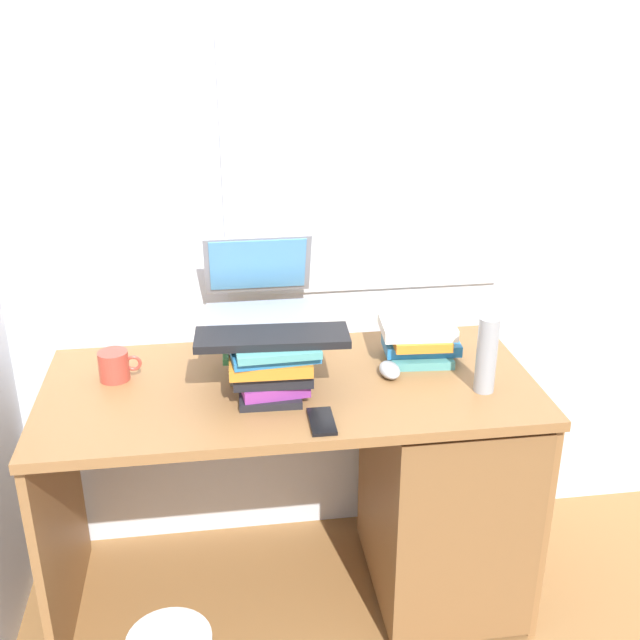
# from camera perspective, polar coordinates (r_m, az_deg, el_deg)

# --- Properties ---
(ground_plane) EXTENTS (6.00, 6.00, 0.00)m
(ground_plane) POSITION_cam_1_polar(r_m,az_deg,el_deg) (2.68, -2.00, -19.53)
(ground_plane) COLOR olive
(wall_back) EXTENTS (6.00, 0.06, 2.60)m
(wall_back) POSITION_cam_1_polar(r_m,az_deg,el_deg) (2.40, -3.35, 10.70)
(wall_back) COLOR silver
(wall_back) RESTS_ON ground
(desk) EXTENTS (1.43, 0.66, 0.77)m
(desk) POSITION_cam_1_polar(r_m,az_deg,el_deg) (2.45, 6.66, -11.71)
(desk) COLOR olive
(desk) RESTS_ON ground
(book_stack_tall) EXTENTS (0.25, 0.22, 0.17)m
(book_stack_tall) POSITION_cam_1_polar(r_m,az_deg,el_deg) (2.27, -4.14, -1.92)
(book_stack_tall) COLOR gray
(book_stack_tall) RESTS_ON desk
(book_stack_keyboard_riser) EXTENTS (0.25, 0.21, 0.17)m
(book_stack_keyboard_riser) POSITION_cam_1_polar(r_m,az_deg,el_deg) (2.11, -3.58, -3.48)
(book_stack_keyboard_riser) COLOR black
(book_stack_keyboard_riser) RESTS_ON desk
(book_stack_side) EXTENTS (0.25, 0.20, 0.12)m
(book_stack_side) POSITION_cam_1_polar(r_m,az_deg,el_deg) (2.37, 7.42, -1.45)
(book_stack_side) COLOR teal
(book_stack_side) RESTS_ON desk
(laptop) EXTENTS (0.33, 0.31, 0.22)m
(laptop) POSITION_cam_1_polar(r_m,az_deg,el_deg) (2.28, -4.49, 1.94)
(laptop) COLOR gray
(laptop) RESTS_ON book_stack_tall
(keyboard) EXTENTS (0.43, 0.16, 0.02)m
(keyboard) POSITION_cam_1_polar(r_m,az_deg,el_deg) (2.08, -3.61, -1.31)
(keyboard) COLOR black
(keyboard) RESTS_ON book_stack_keyboard_riser
(computer_mouse) EXTENTS (0.06, 0.10, 0.04)m
(computer_mouse) POSITION_cam_1_polar(r_m,az_deg,el_deg) (2.27, 5.23, -3.75)
(computer_mouse) COLOR #A5A8AD
(computer_mouse) RESTS_ON desk
(mug) EXTENTS (0.12, 0.09, 0.09)m
(mug) POSITION_cam_1_polar(r_m,az_deg,el_deg) (2.31, -15.14, -3.32)
(mug) COLOR #B23F33
(mug) RESTS_ON desk
(water_bottle) EXTENTS (0.06, 0.06, 0.22)m
(water_bottle) POSITION_cam_1_polar(r_m,az_deg,el_deg) (2.19, 12.38, -2.58)
(water_bottle) COLOR #999EA5
(water_bottle) RESTS_ON desk
(cell_phone) EXTENTS (0.07, 0.14, 0.01)m
(cell_phone) POSITION_cam_1_polar(r_m,az_deg,el_deg) (2.03, 0.13, -7.61)
(cell_phone) COLOR black
(cell_phone) RESTS_ON desk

